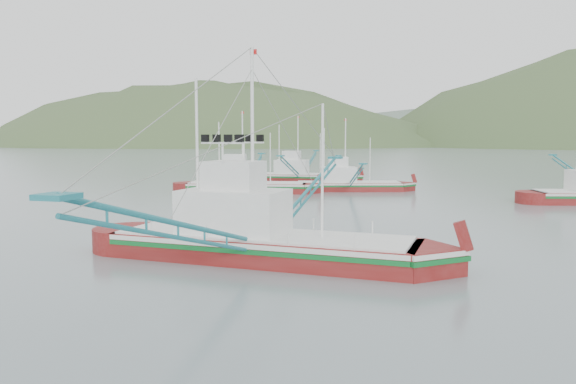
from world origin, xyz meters
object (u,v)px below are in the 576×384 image
(bg_boat_left, at_px, (245,177))
(bg_boat_extra, at_px, (300,172))
(main_boat, at_px, (258,228))
(bg_boat_far, at_px, (348,176))

(bg_boat_left, relative_size, bg_boat_extra, 0.99)
(main_boat, relative_size, bg_boat_left, 1.19)
(main_boat, distance_m, bg_boat_extra, 53.98)
(main_boat, height_order, bg_boat_far, main_boat)
(bg_boat_left, distance_m, bg_boat_far, 12.94)
(main_boat, bearing_deg, bg_boat_left, 115.06)
(main_boat, bearing_deg, bg_boat_extra, 106.05)
(main_boat, height_order, bg_boat_extra, main_boat)
(main_boat, distance_m, bg_boat_far, 40.90)
(bg_boat_left, bearing_deg, main_boat, -79.36)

